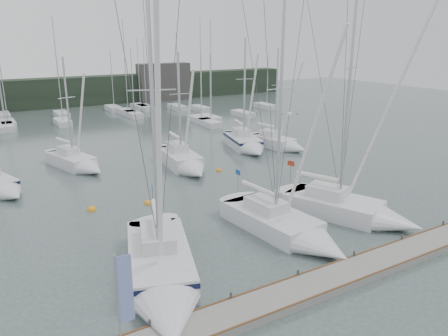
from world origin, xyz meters
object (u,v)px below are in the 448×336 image
at_px(buoy_a, 148,204).
at_px(sailboat_near_left, 163,278).
at_px(sailboat_near_right, 360,212).
at_px(buoy_b, 219,171).
at_px(sailboat_mid_b, 79,164).
at_px(sailboat_mid_e, 282,144).
at_px(dock_banner, 123,295).
at_px(sailboat_mid_c, 185,163).
at_px(sailboat_mid_d, 247,144).
at_px(sailboat_near_center, 294,232).
at_px(buoy_c, 92,210).

bearing_deg(buoy_a, sailboat_near_left, -107.50).
bearing_deg(sailboat_near_right, buoy_a, 114.89).
bearing_deg(buoy_b, buoy_a, -152.84).
distance_m(sailboat_near_right, sailboat_mid_b, 25.74).
height_order(sailboat_near_right, buoy_b, sailboat_near_right).
distance_m(sailboat_mid_b, sailboat_mid_e, 21.45).
height_order(sailboat_near_left, dock_banner, sailboat_near_left).
xyz_separation_m(sailboat_mid_c, buoy_a, (-6.21, -6.43, -0.62)).
distance_m(sailboat_mid_e, buoy_a, 20.48).
relative_size(sailboat_near_left, sailboat_mid_c, 1.42).
bearing_deg(sailboat_mid_d, sailboat_mid_c, -147.26).
bearing_deg(sailboat_mid_e, buoy_b, -172.26).
bearing_deg(sailboat_near_center, dock_banner, -164.13).
distance_m(sailboat_near_right, dock_banner, 18.74).
distance_m(sailboat_mid_c, buoy_c, 11.60).
bearing_deg(dock_banner, sailboat_mid_b, 83.90).
bearing_deg(sailboat_near_left, dock_banner, -111.55).
height_order(buoy_b, dock_banner, dock_banner).
bearing_deg(buoy_b, sailboat_mid_c, 141.87).
bearing_deg(sailboat_mid_b, sailboat_mid_e, -26.02).
distance_m(sailboat_near_left, dock_banner, 5.33).
distance_m(sailboat_near_left, sailboat_near_center, 9.20).
bearing_deg(sailboat_mid_e, dock_banner, -149.51).
xyz_separation_m(sailboat_near_right, sailboat_mid_d, (3.90, 19.84, 0.03)).
height_order(sailboat_near_right, sailboat_mid_c, sailboat_near_right).
xyz_separation_m(sailboat_mid_b, buoy_b, (11.04, -7.10, -0.54)).
xyz_separation_m(sailboat_mid_b, buoy_a, (2.33, -11.57, -0.54)).
bearing_deg(dock_banner, sailboat_near_left, 53.70).
bearing_deg(buoy_a, sailboat_near_center, -61.59).
distance_m(sailboat_near_left, buoy_b, 20.03).
xyz_separation_m(sailboat_near_center, sailboat_mid_d, (9.66, 19.85, 0.08)).
distance_m(sailboat_near_left, sailboat_mid_c, 20.28).
xyz_separation_m(sailboat_near_center, sailboat_mid_e, (13.27, 18.32, -0.00)).
bearing_deg(dock_banner, sailboat_mid_c, 62.24).
distance_m(sailboat_near_left, sailboat_mid_d, 28.12).
bearing_deg(sailboat_mid_b, sailboat_near_center, -86.71).
bearing_deg(sailboat_mid_c, sailboat_near_left, -113.71).
xyz_separation_m(sailboat_near_left, sailboat_mid_d, (18.79, 20.92, -0.03)).
bearing_deg(buoy_b, sailboat_near_center, -102.07).
height_order(sailboat_near_left, sailboat_mid_e, sailboat_near_left).
bearing_deg(sailboat_mid_e, buoy_a, -168.60).
distance_m(sailboat_mid_c, sailboat_mid_d, 9.54).
relative_size(sailboat_mid_b, sailboat_mid_d, 0.87).
bearing_deg(sailboat_mid_e, sailboat_mid_c, 175.56).
distance_m(sailboat_near_right, buoy_a, 15.29).
relative_size(sailboat_mid_c, buoy_a, 19.86).
distance_m(sailboat_mid_b, buoy_c, 10.82).
bearing_deg(buoy_c, sailboat_mid_b, 81.34).
height_order(sailboat_near_left, sailboat_near_center, sailboat_near_left).
relative_size(sailboat_near_center, sailboat_mid_c, 1.35).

